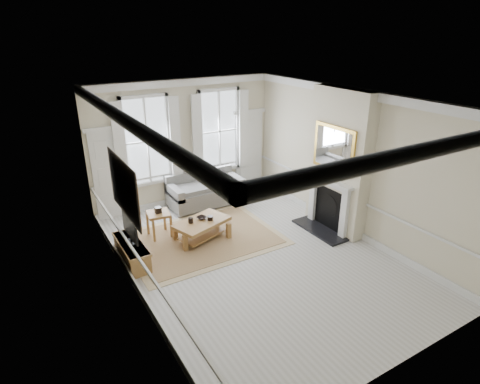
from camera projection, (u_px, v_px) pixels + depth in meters
floor at (255, 257)px, 8.69m from camera, size 7.20×7.20×0.00m
ceiling at (258, 98)px, 7.39m from camera, size 7.20×7.20×0.00m
back_wall at (184, 143)px, 10.89m from camera, size 5.20×0.00×5.20m
left_wall at (129, 213)px, 6.81m from camera, size 0.00×7.20×7.20m
right_wall at (351, 163)px, 9.28m from camera, size 0.00×7.20×7.20m
window_left at (147, 141)px, 10.28m from camera, size 1.26×0.20×2.20m
window_right at (219, 131)px, 11.28m from camera, size 1.26×0.20×2.20m
door_left at (111, 175)px, 10.10m from camera, size 0.90×0.08×2.30m
door_right at (249, 151)px, 12.05m from camera, size 0.90×0.08×2.30m
painting at (124, 188)px, 6.93m from camera, size 0.05×1.66×1.06m
chimney_breast at (339, 162)px, 9.35m from camera, size 0.35×1.70×3.38m
hearth at (320, 230)px, 9.79m from camera, size 0.55×1.50×0.05m
fireplace at (328, 202)px, 9.62m from camera, size 0.21×1.45×1.33m
mirror at (333, 149)px, 9.12m from camera, size 0.06×1.26×1.06m
sofa at (205, 191)px, 11.17m from camera, size 2.03×0.99×0.90m
side_table at (159, 217)px, 9.37m from camera, size 0.57×0.57×0.62m
rug at (202, 239)px, 9.42m from camera, size 3.50×2.60×0.02m
coffee_table at (202, 224)px, 9.27m from camera, size 1.43×1.10×0.47m
ceramic_pot_a at (191, 220)px, 9.14m from camera, size 0.12×0.12×0.12m
ceramic_pot_b at (210, 218)px, 9.28m from camera, size 0.13×0.13×0.10m
bowl at (202, 218)px, 9.33m from camera, size 0.27×0.27×0.05m
tv_stand at (132, 252)px, 8.42m from camera, size 0.42×1.29×0.46m
tv at (130, 226)px, 8.19m from camera, size 0.08×0.90×0.68m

